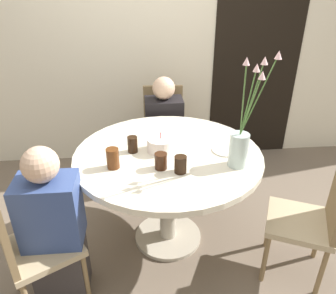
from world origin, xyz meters
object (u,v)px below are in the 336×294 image
(side_plate, at_px, (225,151))
(person_boy, at_px, (164,135))
(birthday_cake, at_px, (160,145))
(drink_glass_3, at_px, (113,158))
(person_guest, at_px, (54,231))
(drink_glass_1, at_px, (181,164))
(drink_glass_0, at_px, (133,144))
(chair_far_back, at_px, (315,215))
(chair_near_front, at_px, (163,128))
(chair_left_flank, at_px, (26,242))
(drink_glass_2, at_px, (161,161))
(flower_vase, at_px, (241,141))

(side_plate, distance_m, person_boy, 0.96)
(birthday_cake, height_order, side_plate, birthday_cake)
(side_plate, bearing_deg, drink_glass_3, -169.17)
(side_plate, bearing_deg, person_guest, -160.54)
(birthday_cake, relative_size, side_plate, 1.04)
(drink_glass_1, relative_size, drink_glass_3, 0.83)
(drink_glass_0, relative_size, person_boy, 0.10)
(chair_far_back, relative_size, person_guest, 0.85)
(side_plate, xyz_separation_m, person_guest, (-1.10, -0.39, -0.28))
(chair_near_front, height_order, side_plate, chair_near_front)
(chair_left_flank, xyz_separation_m, drink_glass_2, (0.79, 0.29, 0.32))
(chair_near_front, xyz_separation_m, drink_glass_2, (-0.11, -1.18, 0.32))
(chair_near_front, relative_size, drink_glass_0, 8.08)
(birthday_cake, bearing_deg, drink_glass_2, -93.53)
(chair_left_flank, relative_size, birthday_cake, 4.86)
(drink_glass_0, height_order, drink_glass_1, drink_glass_0)
(drink_glass_3, bearing_deg, chair_far_back, -11.22)
(chair_left_flank, relative_size, drink_glass_1, 8.24)
(side_plate, bearing_deg, chair_far_back, -38.03)
(birthday_cake, xyz_separation_m, drink_glass_0, (-0.19, 0.00, 0.01))
(chair_left_flank, relative_size, drink_glass_2, 8.63)
(chair_far_back, height_order, drink_glass_2, chair_far_back)
(birthday_cake, bearing_deg, drink_glass_1, -70.46)
(chair_near_front, height_order, drink_glass_3, drink_glass_3)
(chair_left_flank, bearing_deg, flower_vase, -107.87)
(chair_far_back, relative_size, drink_glass_0, 8.08)
(flower_vase, distance_m, person_boy, 1.20)
(chair_far_back, distance_m, person_guest, 1.61)
(flower_vase, relative_size, drink_glass_1, 6.60)
(chair_near_front, xyz_separation_m, drink_glass_1, (0.01, -1.24, 0.32))
(chair_left_flank, xyz_separation_m, flower_vase, (1.28, 0.27, 0.44))
(chair_far_back, bearing_deg, person_guest, -65.21)
(drink_glass_2, bearing_deg, chair_near_front, 84.77)
(flower_vase, height_order, drink_glass_0, flower_vase)
(chair_near_front, relative_size, birthday_cake, 4.86)
(chair_left_flank, xyz_separation_m, person_boy, (0.89, 1.31, -0.01))
(person_guest, bearing_deg, side_plate, 19.46)
(chair_near_front, xyz_separation_m, drink_glass_3, (-0.40, -1.15, 0.33))
(drink_glass_2, relative_size, person_boy, 0.10)
(drink_glass_1, distance_m, drink_glass_3, 0.42)
(chair_left_flank, bearing_deg, drink_glass_0, -79.59)
(flower_vase, height_order, person_guest, flower_vase)
(side_plate, bearing_deg, person_boy, 112.75)
(person_boy, bearing_deg, chair_left_flank, -124.09)
(chair_near_front, height_order, drink_glass_1, chair_near_front)
(drink_glass_0, relative_size, drink_glass_1, 1.02)
(person_boy, bearing_deg, drink_glass_1, -89.24)
(drink_glass_1, bearing_deg, drink_glass_2, 154.24)
(drink_glass_2, bearing_deg, person_boy, 84.37)
(flower_vase, xyz_separation_m, drink_glass_2, (-0.49, 0.01, -0.12))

